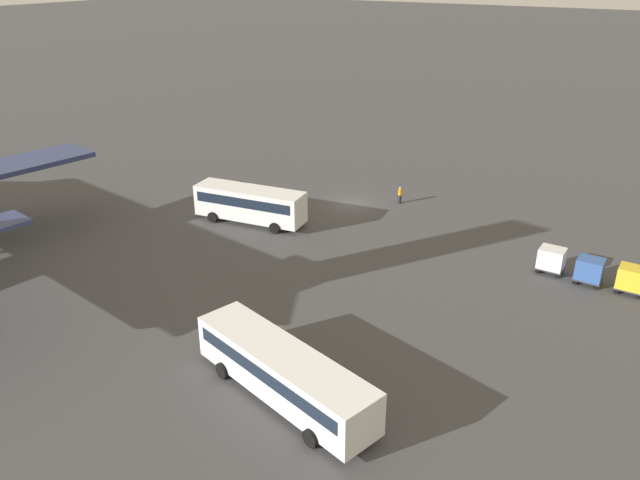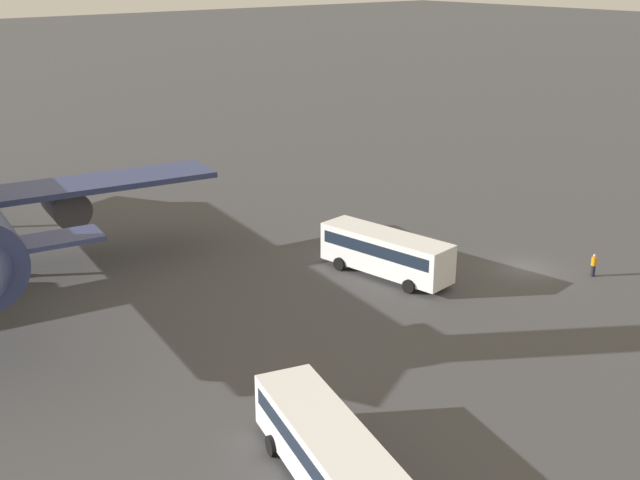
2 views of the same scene
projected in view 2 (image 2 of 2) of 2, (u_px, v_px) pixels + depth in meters
name	position (u px, v px, depth m)	size (l,w,h in m)	color
ground_plane	(526.00, 269.00, 60.88)	(600.00, 600.00, 0.00)	#424244
shuttle_bus_near	(386.00, 251.00, 59.02)	(10.79, 4.26, 3.30)	white
shuttle_bus_far	(335.00, 458.00, 34.74)	(12.83, 6.11, 3.04)	white
worker_person	(594.00, 265.00, 59.30)	(0.38, 0.38, 1.74)	#1E1E2D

